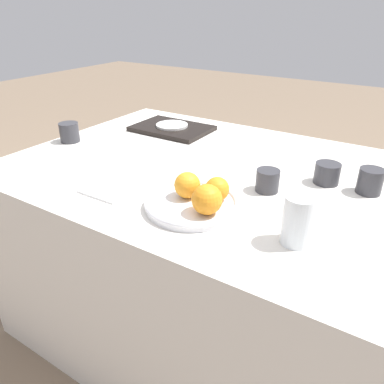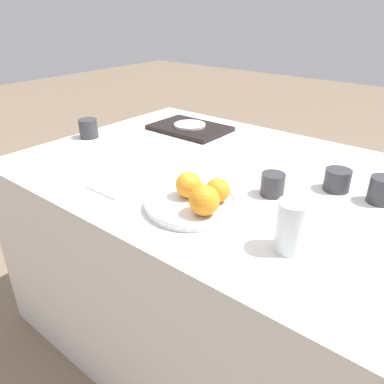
% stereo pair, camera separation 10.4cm
% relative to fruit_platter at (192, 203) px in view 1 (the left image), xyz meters
% --- Properties ---
extents(ground_plane, '(12.00, 12.00, 0.00)m').
position_rel_fruit_platter_xyz_m(ground_plane, '(-0.11, 0.29, -0.76)').
color(ground_plane, '#7A6651').
extents(table, '(1.41, 1.04, 0.75)m').
position_rel_fruit_platter_xyz_m(table, '(-0.11, 0.29, -0.39)').
color(table, silver).
rests_on(table, ground_plane).
extents(fruit_platter, '(0.27, 0.27, 0.03)m').
position_rel_fruit_platter_xyz_m(fruit_platter, '(0.00, 0.00, 0.00)').
color(fruit_platter, silver).
rests_on(fruit_platter, table).
extents(orange_0, '(0.08, 0.08, 0.08)m').
position_rel_fruit_platter_xyz_m(orange_0, '(0.07, -0.03, 0.05)').
color(orange_0, orange).
rests_on(orange_0, fruit_platter).
extents(orange_1, '(0.08, 0.08, 0.08)m').
position_rel_fruit_platter_xyz_m(orange_1, '(-0.03, 0.02, 0.04)').
color(orange_1, orange).
rests_on(orange_1, fruit_platter).
extents(orange_2, '(0.07, 0.07, 0.07)m').
position_rel_fruit_platter_xyz_m(orange_2, '(0.05, 0.05, 0.04)').
color(orange_2, orange).
rests_on(orange_2, fruit_platter).
extents(water_glass, '(0.07, 0.07, 0.13)m').
position_rel_fruit_platter_xyz_m(water_glass, '(0.30, -0.01, 0.05)').
color(water_glass, silver).
rests_on(water_glass, table).
extents(serving_tray, '(0.34, 0.24, 0.02)m').
position_rel_fruit_platter_xyz_m(serving_tray, '(-0.46, 0.56, -0.00)').
color(serving_tray, black).
rests_on(serving_tray, table).
extents(side_plate, '(0.14, 0.14, 0.01)m').
position_rel_fruit_platter_xyz_m(side_plate, '(-0.46, 0.56, 0.01)').
color(side_plate, silver).
rests_on(side_plate, serving_tray).
extents(cup_0, '(0.08, 0.08, 0.07)m').
position_rel_fruit_platter_xyz_m(cup_0, '(0.28, 0.37, 0.02)').
color(cup_0, '#333338').
rests_on(cup_0, table).
extents(cup_1, '(0.07, 0.07, 0.08)m').
position_rel_fruit_platter_xyz_m(cup_1, '(0.40, 0.37, 0.03)').
color(cup_1, '#333338').
rests_on(cup_1, table).
extents(cup_2, '(0.08, 0.08, 0.08)m').
position_rel_fruit_platter_xyz_m(cup_2, '(-0.74, 0.20, 0.03)').
color(cup_2, '#333338').
rests_on(cup_2, table).
extents(cup_3, '(0.07, 0.07, 0.07)m').
position_rel_fruit_platter_xyz_m(cup_3, '(0.14, 0.22, 0.02)').
color(cup_3, '#333338').
rests_on(cup_3, table).
extents(napkin, '(0.15, 0.14, 0.01)m').
position_rel_fruit_platter_xyz_m(napkin, '(-0.28, -0.04, -0.01)').
color(napkin, white).
rests_on(napkin, table).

